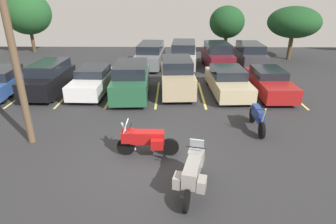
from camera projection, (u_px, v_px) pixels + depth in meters
ground at (146, 161)px, 10.31m from camera, size 44.00×44.00×0.10m
motorcycle_touring at (145, 139)px, 10.35m from camera, size 2.28×0.94×1.38m
motorcycle_second at (193, 171)px, 8.48m from camera, size 1.05×2.25×1.42m
motorcycle_third at (258, 117)px, 12.28m from camera, size 0.62×2.24×1.34m
parking_stripes at (135, 94)px, 16.74m from camera, size 18.37×4.63×0.01m
car_blue at (1, 82)px, 16.63m from camera, size 2.11×4.94×1.44m
car_black at (49, 78)px, 16.64m from camera, size 1.87×4.40×1.77m
car_white at (92, 81)px, 16.68m from camera, size 1.91×4.40×1.46m
car_green at (131, 80)px, 16.16m from camera, size 2.10×4.68×1.86m
car_tan at (177, 76)px, 16.62m from camera, size 2.02×4.40×2.02m
car_champagne at (228, 81)px, 16.65m from camera, size 2.15×4.95×1.48m
car_red at (269, 82)px, 16.57m from camera, size 1.84×4.81×1.42m
car_far_grey at (150, 55)px, 22.49m from camera, size 2.24×4.95×1.78m
car_far_silver at (183, 54)px, 22.42m from camera, size 2.20×5.01×1.91m
car_far_maroon at (217, 56)px, 22.08m from camera, size 2.10×4.46×1.90m
car_far_charcoal at (250, 55)px, 22.37m from camera, size 1.85×4.27×1.80m
utility_pole at (9, 34)px, 9.84m from camera, size 1.34×1.38×8.16m
tree_center_right at (28, 13)px, 26.65m from camera, size 4.25×4.25×5.54m
tree_center_left at (227, 22)px, 26.34m from camera, size 3.20×3.20×4.32m
tree_right at (294, 22)px, 23.87m from camera, size 4.32×4.32×4.41m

